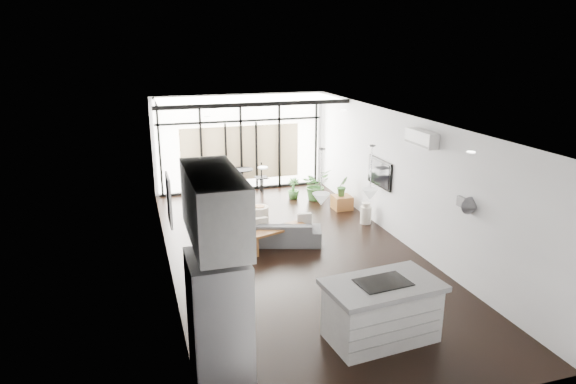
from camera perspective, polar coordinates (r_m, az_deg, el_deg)
floor at (r=10.81m, az=0.47°, el=-6.80°), size 5.00×10.00×0.00m
ceiling at (r=10.03m, az=0.51°, el=8.04°), size 5.00×10.00×0.00m
wall_left at (r=9.90m, az=-13.44°, el=-0.88°), size 0.02×10.00×2.80m
wall_right at (r=11.32m, az=12.65°, el=1.39°), size 0.02×10.00×2.80m
wall_back at (r=15.04m, az=-5.33°, el=5.48°), size 5.00×0.02×2.80m
wall_front at (r=6.11m, az=15.23°, el=-12.42°), size 5.00×0.02×2.80m
glazing at (r=14.92m, az=-5.23°, el=5.39°), size 5.00×0.20×2.80m
skylight at (r=13.86m, az=-4.60°, el=10.28°), size 4.70×1.90×0.06m
neighbour_building at (r=15.05m, az=-5.26°, el=4.32°), size 3.50×0.02×1.60m
island at (r=7.89m, az=10.34°, el=-12.85°), size 1.76×1.15×0.92m
cooktop at (r=7.67m, az=10.52°, el=-9.83°), size 0.81×0.58×0.01m
fridge at (r=6.60m, az=-7.60°, el=-14.47°), size 0.71×0.88×1.82m
appliance_column at (r=7.09m, az=-7.55°, el=-9.45°), size 0.62×0.65×2.41m
upper_cabinets at (r=6.32m, az=-8.20°, el=-1.56°), size 0.62×1.75×0.86m
pendant_left at (r=7.63m, az=3.68°, el=-0.81°), size 0.26×0.26×0.18m
pendant_right at (r=7.94m, az=9.09°, el=-0.29°), size 0.26×0.26×0.18m
sofa at (r=11.18m, az=-0.78°, el=-4.09°), size 1.82×1.04×0.68m
console_bench at (r=10.98m, az=-1.27°, el=-5.16°), size 1.41×0.78×0.44m
pouf at (r=12.60m, az=-3.21°, el=-2.44°), size 0.55×0.55×0.37m
crate at (r=13.54m, az=6.01°, el=-1.16°), size 0.47×0.47×0.36m
plant_tall at (r=14.22m, az=3.08°, el=0.44°), size 1.05×1.10×0.67m
plant_med at (r=14.33m, az=0.60°, el=-0.11°), size 0.54×0.67×0.33m
plant_crate at (r=13.45m, az=6.05°, el=0.04°), size 0.39×0.58×0.24m
milk_can at (r=12.54m, az=8.64°, el=-2.32°), size 0.27×0.27×0.53m
bistro_set at (r=14.86m, az=-5.07°, el=1.09°), size 1.43×0.79×0.65m
tv at (r=12.17m, az=10.15°, el=2.12°), size 0.05×1.10×0.65m
ac_unit at (r=10.36m, az=14.61°, el=5.81°), size 0.22×0.90×0.30m
framed_art at (r=9.38m, az=-13.09°, el=-0.87°), size 0.04×0.70×0.90m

